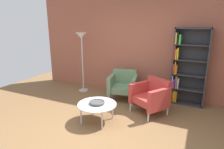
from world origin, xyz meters
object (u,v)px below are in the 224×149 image
Objects in this scene: bookshelf_tall at (186,68)px; armchair_corner_red at (123,85)px; floor_lamp_torchiere at (82,43)px; decorative_bowl at (97,102)px; coffee_table_low at (97,105)px; armchair_by_bookshelf at (151,96)px.

armchair_corner_red is at bearing -164.29° from bookshelf_tall.
armchair_corner_red is 1.70m from floor_lamp_torchiere.
coffee_table_low is at bearing -71.57° from decorative_bowl.
decorative_bowl is 1.36m from armchair_corner_red.
floor_lamp_torchiere is (-1.31, 1.49, 1.08)m from coffee_table_low.
coffee_table_low is (-1.53, -1.78, -0.55)m from bookshelf_tall.
decorative_bowl reaches higher than coffee_table_low.
floor_lamp_torchiere is (-1.35, 0.13, 1.03)m from armchair_corner_red.
armchair_corner_red is at bearing -5.38° from floor_lamp_torchiere.
bookshelf_tall is 1.20m from armchair_by_bookshelf.
floor_lamp_torchiere is (-2.22, 0.60, 1.03)m from armchair_by_bookshelf.
coffee_table_low is 1.27m from armchair_by_bookshelf.
armchair_corner_red is (0.03, 1.36, 0.04)m from coffee_table_low.
coffee_table_low is at bearing -103.44° from armchair_by_bookshelf.
decorative_bowl is (-0.00, 0.00, 0.06)m from coffee_table_low.
decorative_bowl is 1.27m from armchair_by_bookshelf.
armchair_corner_red reaches higher than coffee_table_low.
armchair_corner_red reaches higher than decorative_bowl.
floor_lamp_torchiere is at bearing -163.04° from armchair_by_bookshelf.
floor_lamp_torchiere is at bearing 131.40° from decorative_bowl.
armchair_by_bookshelf is at bearing -15.10° from floor_lamp_torchiere.
armchair_by_bookshelf is at bearing 44.51° from decorative_bowl.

